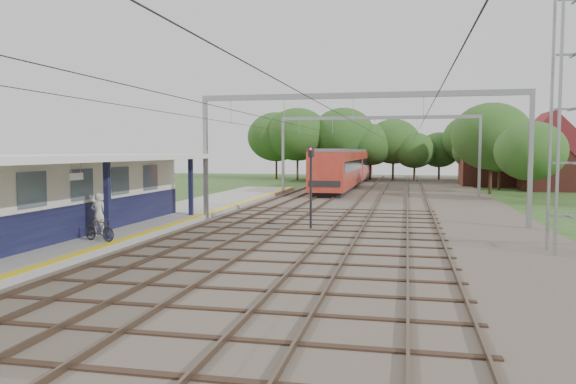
% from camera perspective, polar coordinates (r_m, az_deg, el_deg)
% --- Properties ---
extents(ground, '(160.00, 160.00, 0.00)m').
position_cam_1_polar(ground, '(16.36, -10.11, -9.84)').
color(ground, '#2D4C1E').
rests_on(ground, ground).
extents(ballast_bed, '(18.00, 90.00, 0.10)m').
position_cam_1_polar(ballast_bed, '(44.90, 9.38, -0.85)').
color(ballast_bed, '#473D33').
rests_on(ballast_bed, ground).
extents(platform, '(5.00, 52.00, 0.35)m').
position_cam_1_polar(platform, '(31.94, -13.15, -2.71)').
color(platform, gray).
rests_on(platform, ground).
extents(yellow_stripe, '(0.45, 52.00, 0.01)m').
position_cam_1_polar(yellow_stripe, '(31.03, -9.39, -2.52)').
color(yellow_stripe, yellow).
rests_on(yellow_stripe, platform).
extents(station_building, '(3.41, 18.00, 3.40)m').
position_cam_1_polar(station_building, '(26.38, -22.42, -0.27)').
color(station_building, beige).
rests_on(station_building, platform).
extents(canopy, '(6.40, 20.00, 3.44)m').
position_cam_1_polar(canopy, '(24.86, -21.71, 3.19)').
color(canopy, black).
rests_on(canopy, platform).
extents(rail_tracks, '(11.80, 88.00, 0.15)m').
position_cam_1_polar(rail_tracks, '(45.08, 6.20, -0.64)').
color(rail_tracks, brown).
rests_on(rail_tracks, ballast_bed).
extents(catenary_system, '(17.22, 88.00, 7.00)m').
position_cam_1_polar(catenary_system, '(40.09, 8.28, 6.38)').
color(catenary_system, gray).
rests_on(catenary_system, ground).
extents(lattice_pylon, '(1.30, 1.30, 12.00)m').
position_cam_1_polar(lattice_pylon, '(23.56, 27.00, 8.74)').
color(lattice_pylon, gray).
rests_on(lattice_pylon, ground).
extents(tree_band, '(31.72, 30.88, 8.82)m').
position_cam_1_polar(tree_band, '(71.85, 10.30, 4.89)').
color(tree_band, '#382619').
rests_on(tree_band, ground).
extents(house_near, '(7.00, 6.12, 7.89)m').
position_cam_1_polar(house_near, '(62.52, 25.89, 2.88)').
color(house_near, brown).
rests_on(house_near, ground).
extents(house_far, '(8.00, 6.12, 8.66)m').
position_cam_1_polar(house_far, '(67.44, 20.54, 3.31)').
color(house_far, brown).
rests_on(house_far, ground).
extents(person, '(0.72, 0.51, 1.83)m').
position_cam_1_polar(person, '(25.16, -18.68, -2.15)').
color(person, beige).
rests_on(person, platform).
extents(bicycle, '(1.66, 0.87, 0.96)m').
position_cam_1_polar(bicycle, '(23.65, -18.64, -3.60)').
color(bicycle, black).
rests_on(bicycle, platform).
extents(train, '(3.09, 38.48, 4.05)m').
position_cam_1_polar(train, '(64.48, 6.20, 2.65)').
color(train, black).
rests_on(train, ballast_bed).
extents(signal_post, '(0.33, 0.30, 4.16)m').
position_cam_1_polar(signal_post, '(27.85, 2.34, 1.37)').
color(signal_post, black).
rests_on(signal_post, ground).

